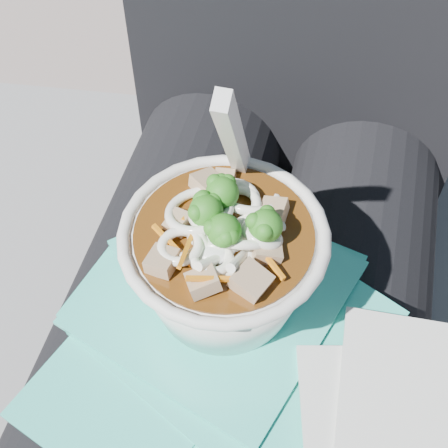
% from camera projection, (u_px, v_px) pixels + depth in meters
% --- Properties ---
extents(stone_ledge, '(1.05, 0.61, 0.44)m').
position_uv_depth(stone_ledge, '(260.00, 344.00, 0.88)').
color(stone_ledge, slate).
rests_on(stone_ledge, ground).
extents(lap, '(0.33, 0.48, 0.16)m').
position_uv_depth(lap, '(240.00, 343.00, 0.56)').
color(lap, black).
rests_on(lap, stone_ledge).
extents(person_body, '(0.34, 0.94, 0.99)m').
position_uv_depth(person_body, '(263.00, 244.00, 0.59)').
color(person_body, black).
rests_on(person_body, ground).
extents(plastic_bag, '(0.27, 0.31, 0.02)m').
position_uv_depth(plastic_bag, '(215.00, 316.00, 0.48)').
color(plastic_bag, '#2FC5B1').
rests_on(plastic_bag, lap).
extents(napkins, '(0.15, 0.16, 0.01)m').
position_uv_depth(napkins, '(404.00, 412.00, 0.42)').
color(napkins, silver).
rests_on(napkins, plastic_bag).
extents(udon_bowl, '(0.16, 0.16, 0.20)m').
position_uv_depth(udon_bowl, '(224.00, 255.00, 0.44)').
color(udon_bowl, white).
rests_on(udon_bowl, plastic_bag).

